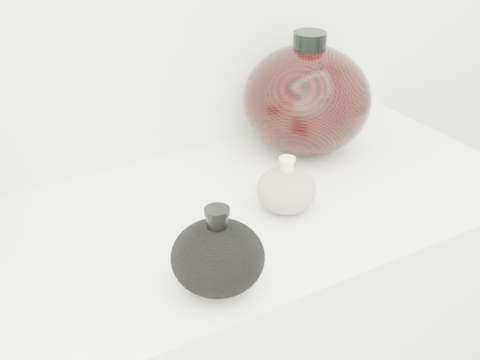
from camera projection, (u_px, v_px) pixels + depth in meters
black_gourd_vase at (218, 256)px, 0.93m from camera, size 0.15×0.15×0.13m
cream_gourd_vase at (286, 189)px, 1.12m from camera, size 0.10×0.10×0.10m
right_round_pot at (307, 99)px, 1.29m from camera, size 0.26×0.26×0.24m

